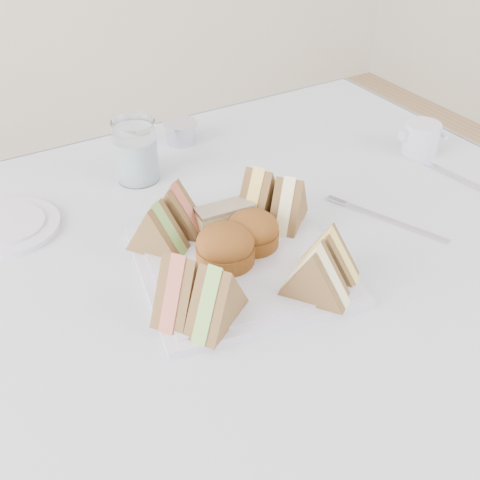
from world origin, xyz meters
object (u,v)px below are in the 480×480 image
table (282,408)px  water_glass (136,151)px  serving_plate (240,265)px  creamer_jug (421,138)px

table → water_glass: (-0.12, 0.31, 0.43)m
serving_plate → table: bearing=11.3°
serving_plate → water_glass: 0.32m
table → serving_plate: bearing=179.8°
table → creamer_jug: creamer_jug is taller
table → water_glass: 0.55m
table → serving_plate: (-0.09, 0.00, 0.38)m
water_glass → creamer_jug: water_glass is taller
serving_plate → creamer_jug: (0.48, 0.13, 0.02)m
serving_plate → creamer_jug: size_ratio=4.18×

